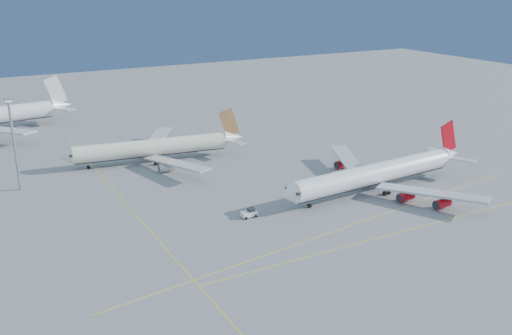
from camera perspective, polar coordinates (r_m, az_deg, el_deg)
name	(u,v)px	position (r m, az deg, el deg)	size (l,w,h in m)	color
ground	(333,217)	(134.75, 7.68, -4.93)	(500.00, 500.00, 0.00)	slate
taxiway_lines	(265,220)	(132.17, 0.86, -5.23)	(118.86, 140.00, 0.02)	yellow
airliner_virgin	(379,173)	(152.01, 12.16, -0.58)	(62.44, 55.97, 15.40)	white
airliner_etihad	(156,147)	(174.93, -9.99, 2.00)	(56.27, 51.59, 14.69)	beige
pushback_tug	(249,213)	(133.24, -0.66, -4.58)	(3.70, 2.30, 2.07)	white
light_mast	(13,137)	(158.53, -23.12, 2.83)	(2.12, 2.12, 24.48)	gray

